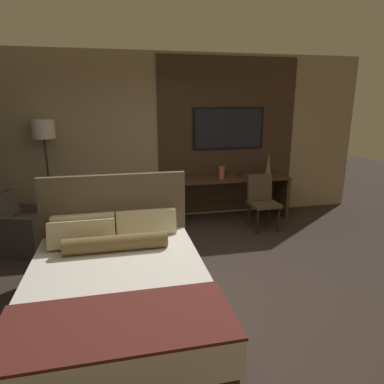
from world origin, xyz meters
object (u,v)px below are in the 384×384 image
at_px(bed, 118,288).
at_px(tv, 228,128).
at_px(book, 246,175).
at_px(vase_tall, 268,164).
at_px(armchair_by_window, 22,229).
at_px(desk_chair, 262,197).
at_px(vase_short, 222,172).
at_px(desk, 231,189).
at_px(floor_lamp, 44,138).

bearing_deg(bed, tv, 54.60).
bearing_deg(book, vase_tall, -19.78).
bearing_deg(armchair_by_window, desk_chair, -72.26).
distance_m(tv, vase_tall, 0.94).
bearing_deg(vase_short, book, 13.58).
height_order(desk, armchair_by_window, armchair_by_window).
bearing_deg(vase_short, tv, 57.86).
bearing_deg(bed, book, 48.76).
xyz_separation_m(bed, vase_short, (1.78, 2.47, 0.53)).
distance_m(floor_lamp, book, 3.34).
bearing_deg(armchair_by_window, desk, -61.86).
bearing_deg(bed, desk_chair, 40.50).
distance_m(desk_chair, book, 0.66).
height_order(bed, floor_lamp, floor_lamp).
height_order(bed, desk, bed).
relative_size(desk, tv, 1.55).
height_order(bed, vase_short, bed).
relative_size(bed, tv, 1.73).
distance_m(desk_chair, floor_lamp, 3.51).
height_order(floor_lamp, vase_short, floor_lamp).
height_order(tv, desk_chair, tv).
distance_m(desk, vase_short, 0.42).
xyz_separation_m(desk_chair, book, (-0.05, 0.61, 0.24)).
relative_size(bed, floor_lamp, 1.26).
xyz_separation_m(desk, floor_lamp, (-3.00, 0.05, 0.96)).
height_order(tv, vase_tall, tv).
relative_size(vase_tall, vase_short, 1.96).
bearing_deg(floor_lamp, vase_tall, -2.81).
distance_m(armchair_by_window, book, 3.65).
bearing_deg(armchair_by_window, vase_tall, -65.28).
relative_size(tv, armchair_by_window, 1.36).
xyz_separation_m(bed, armchair_by_window, (-1.30, 1.98, -0.05)).
height_order(desk, vase_short, vase_short).
height_order(bed, vase_tall, bed).
xyz_separation_m(tv, vase_tall, (0.62, -0.36, -0.60)).
bearing_deg(book, tv, 139.22).
xyz_separation_m(desk, vase_short, (-0.22, -0.11, 0.34)).
height_order(bed, tv, tv).
distance_m(desk, book, 0.36).
relative_size(desk_chair, vase_tall, 2.05).
relative_size(bed, desk, 1.12).
bearing_deg(book, armchair_by_window, -170.38).
bearing_deg(bed, armchair_by_window, 123.29).
height_order(vase_tall, book, vase_tall).
distance_m(desk, vase_tall, 0.77).
relative_size(armchair_by_window, vase_tall, 2.21).
distance_m(desk, desk_chair, 0.68).
relative_size(desk, book, 8.29).
distance_m(vase_short, book, 0.50).
xyz_separation_m(desk, vase_tall, (0.62, -0.13, 0.44)).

